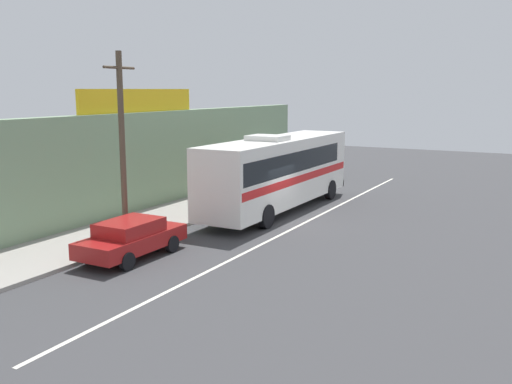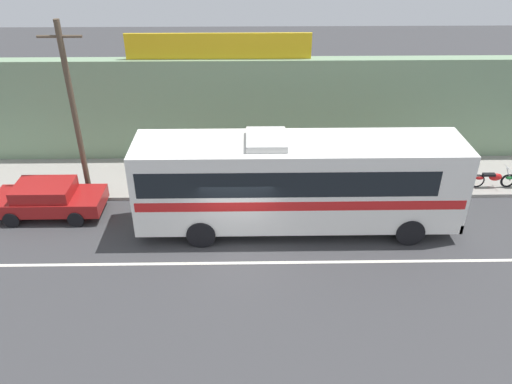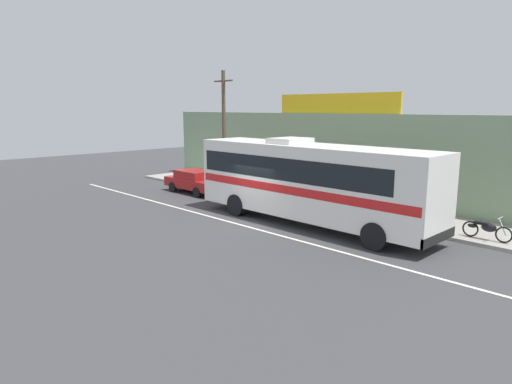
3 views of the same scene
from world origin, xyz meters
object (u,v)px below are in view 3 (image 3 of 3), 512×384
parked_car (195,181)px  utility_pole (224,130)px  intercity_bus (308,178)px  pedestrian_near_shop (437,202)px  motorcycle_blue (486,229)px

parked_car → utility_pole: size_ratio=0.59×
intercity_bus → parked_car: (-9.58, 1.00, -1.33)m
pedestrian_near_shop → parked_car: bearing=-167.9°
parked_car → pedestrian_near_shop: pedestrian_near_shop is taller
utility_pole → pedestrian_near_shop: (12.46, 1.62, -2.78)m
parked_car → utility_pole: 3.57m
motorcycle_blue → pedestrian_near_shop: size_ratio=1.16×
intercity_bus → utility_pole: utility_pole is taller
parked_car → utility_pole: (1.20, 1.31, 3.09)m
utility_pole → pedestrian_near_shop: utility_pole is taller
parked_car → motorcycle_blue: size_ratio=2.31×
parked_car → motorcycle_blue: 16.26m
motorcycle_blue → pedestrian_near_shop: bearing=153.4°
parked_car → pedestrian_near_shop: size_ratio=2.67×
intercity_bus → motorcycle_blue: intercity_bus is taller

